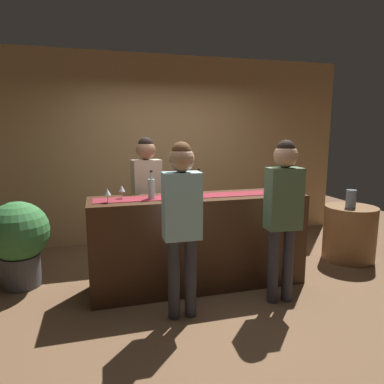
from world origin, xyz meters
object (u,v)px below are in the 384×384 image
wine_glass_far_end (107,192)px  bartender (147,190)px  round_side_table (349,233)px  wine_glass_near_customer (122,189)px  customer_sipping (283,205)px  customer_browsing (182,213)px  potted_plant_tall (19,238)px  vase_on_side_table (351,199)px  wine_bottle_clear (151,188)px  wine_glass_mid_counter (270,185)px  wine_bottle_amber (198,186)px

wine_glass_far_end → bartender: bearing=54.8°
wine_glass_far_end → round_side_table: bearing=6.2°
wine_glass_near_customer → customer_sipping: bearing=-23.2°
customer_browsing → potted_plant_tall: (-1.60, 1.13, -0.45)m
vase_on_side_table → wine_bottle_clear: bearing=-175.5°
customer_sipping → round_side_table: size_ratio=2.24×
wine_glass_near_customer → round_side_table: wine_glass_near_customer is taller
wine_glass_near_customer → bartender: bartender is taller
wine_glass_mid_counter → round_side_table: 1.65m
wine_glass_near_customer → customer_browsing: customer_browsing is taller
wine_bottle_amber → bartender: 0.76m
vase_on_side_table → customer_browsing: bearing=-162.1°
round_side_table → vase_on_side_table: vase_on_side_table is taller
customer_browsing → vase_on_side_table: customer_browsing is taller
wine_bottle_amber → wine_bottle_clear: bearing=-175.3°
bartender → vase_on_side_table: size_ratio=6.98×
wine_glass_near_customer → potted_plant_tall: 1.33m
round_side_table → wine_bottle_amber: bearing=-174.4°
round_side_table → bartender: bearing=172.8°
wine_glass_near_customer → wine_glass_mid_counter: 1.64m
wine_glass_mid_counter → round_side_table: size_ratio=0.19×
potted_plant_tall → round_side_table: bearing=-3.7°
wine_bottle_amber → round_side_table: 2.36m
wine_glass_mid_counter → wine_glass_far_end: 1.79m
potted_plant_tall → wine_bottle_clear: bearing=-20.6°
wine_glass_far_end → customer_sipping: customer_sipping is taller
wine_glass_near_customer → vase_on_side_table: 3.00m
round_side_table → customer_browsing: bearing=-161.4°
wine_glass_mid_counter → vase_on_side_table: wine_glass_mid_counter is taller
wine_glass_near_customer → wine_bottle_amber: bearing=-3.2°
customer_browsing → bartender: bearing=98.1°
wine_bottle_amber → round_side_table: wine_bottle_amber is taller
wine_bottle_clear → wine_glass_mid_counter: 1.34m
customer_sipping → wine_glass_far_end: bearing=167.2°
wine_glass_near_customer → round_side_table: size_ratio=0.19×
wine_bottle_clear → wine_glass_near_customer: (-0.30, 0.09, -0.01)m
customer_sipping → wine_bottle_clear: bearing=158.5°
wine_bottle_clear → wine_bottle_amber: size_ratio=1.00×
wine_bottle_clear → customer_sipping: (1.23, -0.57, -0.13)m
customer_browsing → potted_plant_tall: customer_browsing is taller
wine_bottle_clear → potted_plant_tall: bearing=159.4°
wine_glass_near_customer → wine_bottle_clear: bearing=-16.6°
wine_glass_mid_counter → bartender: bearing=152.2°
wine_bottle_amber → bartender: size_ratio=0.18×
wine_bottle_clear → customer_sipping: 1.36m
wine_bottle_clear → potted_plant_tall: wine_bottle_clear is taller
bartender → customer_sipping: size_ratio=1.01×
bartender → round_side_table: bearing=164.8°
customer_sipping → vase_on_side_table: 1.66m
wine_glass_mid_counter → bartender: size_ratio=0.09×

